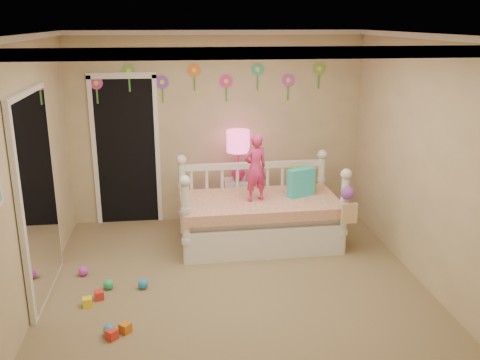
{
  "coord_description": "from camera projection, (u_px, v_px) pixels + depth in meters",
  "views": [
    {
      "loc": [
        -0.6,
        -4.86,
        2.73
      ],
      "look_at": [
        0.1,
        0.6,
        1.05
      ],
      "focal_mm": 39.45,
      "sensor_mm": 36.0,
      "label": 1
    }
  ],
  "objects": [
    {
      "name": "floor",
      "position": [
        238.0,
        293.0,
        5.48
      ],
      "size": [
        4.0,
        4.5,
        0.01
      ],
      "primitive_type": "cube",
      "color": "#7F684C",
      "rests_on": "ground"
    },
    {
      "name": "ceiling",
      "position": [
        237.0,
        35.0,
        4.72
      ],
      "size": [
        4.0,
        4.5,
        0.01
      ],
      "primitive_type": "cube",
      "color": "white",
      "rests_on": "floor"
    },
    {
      "name": "back_wall",
      "position": [
        218.0,
        128.0,
        7.24
      ],
      "size": [
        4.0,
        0.01,
        2.6
      ],
      "primitive_type": "cube",
      "color": "tan",
      "rests_on": "floor"
    },
    {
      "name": "left_wall",
      "position": [
        23.0,
        181.0,
        4.86
      ],
      "size": [
        0.01,
        4.5,
        2.6
      ],
      "primitive_type": "cube",
      "color": "tan",
      "rests_on": "floor"
    },
    {
      "name": "right_wall",
      "position": [
        433.0,
        167.0,
        5.34
      ],
      "size": [
        0.01,
        4.5,
        2.6
      ],
      "primitive_type": "cube",
      "color": "tan",
      "rests_on": "floor"
    },
    {
      "name": "crown_molding",
      "position": [
        237.0,
        38.0,
        4.73
      ],
      "size": [
        4.0,
        4.5,
        0.06
      ],
      "primitive_type": null,
      "color": "white",
      "rests_on": "ceiling"
    },
    {
      "name": "daybed",
      "position": [
        259.0,
        203.0,
        6.57
      ],
      "size": [
        2.0,
        1.1,
        1.08
      ],
      "primitive_type": null,
      "rotation": [
        0.0,
        0.0,
        0.02
      ],
      "color": "white",
      "rests_on": "floor"
    },
    {
      "name": "pillow_turquoise",
      "position": [
        301.0,
        183.0,
        6.59
      ],
      "size": [
        0.37,
        0.25,
        0.35
      ],
      "primitive_type": "cube",
      "rotation": [
        0.0,
        0.0,
        0.39
      ],
      "color": "#29BACF",
      "rests_on": "daybed"
    },
    {
      "name": "pillow_lime",
      "position": [
        303.0,
        180.0,
        6.77
      ],
      "size": [
        0.36,
        0.24,
        0.32
      ],
      "primitive_type": "cube",
      "rotation": [
        0.0,
        0.0,
        -0.36
      ],
      "color": "#6EBB39",
      "rests_on": "daybed"
    },
    {
      "name": "child",
      "position": [
        255.0,
        168.0,
        6.36
      ],
      "size": [
        0.35,
        0.28,
        0.83
      ],
      "primitive_type": "imported",
      "rotation": [
        0.0,
        0.0,
        3.47
      ],
      "color": "#E43377",
      "rests_on": "daybed"
    },
    {
      "name": "nightstand",
      "position": [
        238.0,
        201.0,
        7.3
      ],
      "size": [
        0.39,
        0.3,
        0.63
      ],
      "primitive_type": "cube",
      "rotation": [
        0.0,
        0.0,
        -0.04
      ],
      "color": "white",
      "rests_on": "floor"
    },
    {
      "name": "table_lamp",
      "position": [
        238.0,
        147.0,
        7.07
      ],
      "size": [
        0.31,
        0.31,
        0.69
      ],
      "color": "#D71C72",
      "rests_on": "nightstand"
    },
    {
      "name": "closet_doorway",
      "position": [
        126.0,
        150.0,
        7.15
      ],
      "size": [
        0.9,
        0.04,
        2.07
      ],
      "primitive_type": "cube",
      "color": "black",
      "rests_on": "back_wall"
    },
    {
      "name": "flower_decals",
      "position": [
        210.0,
        81.0,
        7.03
      ],
      "size": [
        3.4,
        0.02,
        0.5
      ],
      "primitive_type": null,
      "color": "#B2668C",
      "rests_on": "back_wall"
    },
    {
      "name": "mirror_closet",
      "position": [
        38.0,
        196.0,
        5.22
      ],
      "size": [
        0.07,
        1.3,
        2.1
      ],
      "primitive_type": "cube",
      "color": "white",
      "rests_on": "left_wall"
    },
    {
      "name": "hanging_bag",
      "position": [
        347.0,
        206.0,
        6.12
      ],
      "size": [
        0.2,
        0.16,
        0.36
      ],
      "primitive_type": null,
      "color": "beige",
      "rests_on": "daybed"
    },
    {
      "name": "toy_scatter",
      "position": [
        106.0,
        299.0,
        5.27
      ],
      "size": [
        1.21,
        1.5,
        0.11
      ],
      "primitive_type": null,
      "rotation": [
        0.0,
        0.0,
        -0.36
      ],
      "color": "#996666",
      "rests_on": "floor"
    }
  ]
}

